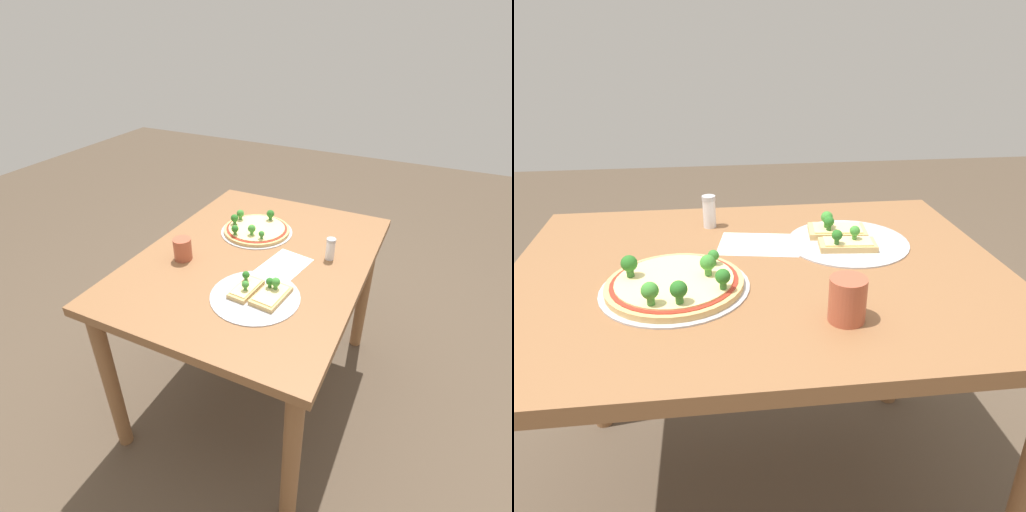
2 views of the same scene
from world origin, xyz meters
The scene contains 7 objects.
ground_plane centered at (0.00, 0.00, 0.00)m, with size 8.00×8.00×0.00m, color brown.
dining_table centered at (0.00, 0.00, 0.67)m, with size 1.17×0.88×0.77m.
pizza_tray_whole centered at (0.19, 0.09, 0.79)m, with size 0.32×0.32×0.07m.
pizza_tray_slice centered at (-0.24, -0.13, 0.78)m, with size 0.32×0.32×0.07m.
drinking_cup centered at (-0.14, 0.25, 0.81)m, with size 0.07×0.07×0.09m, color #AD5138.
condiment_shaker centered at (0.11, -0.28, 0.82)m, with size 0.04×0.04×0.09m.
paper_menu centered at (-0.01, -0.13, 0.77)m, with size 0.21×0.15×0.00m, color white.
Camera 1 is at (-1.25, -0.61, 1.62)m, focal length 28.00 mm.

